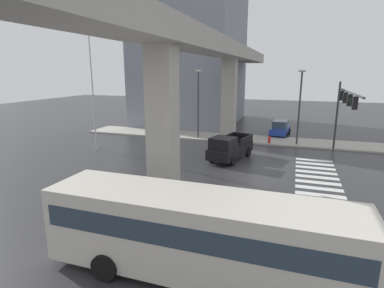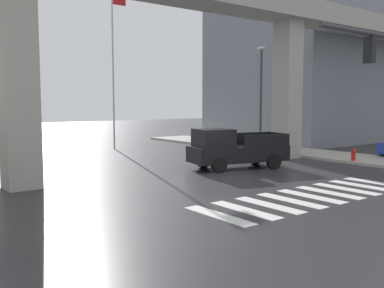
% 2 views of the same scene
% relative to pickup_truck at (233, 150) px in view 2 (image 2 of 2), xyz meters
% --- Properties ---
extents(ground_plane, '(120.00, 120.00, 0.00)m').
position_rel_pickup_truck_xyz_m(ground_plane, '(-2.28, -1.84, -0.99)').
color(ground_plane, '#2D2D30').
extents(crosswalk_stripes, '(9.35, 2.80, 0.01)m').
position_rel_pickup_truck_xyz_m(crosswalk_stripes, '(-2.28, -6.60, -0.98)').
color(crosswalk_stripes, silver).
rests_on(crosswalk_stripes, ground).
extents(elevated_overpass, '(53.26, 2.39, 9.51)m').
position_rel_pickup_truck_xyz_m(elevated_overpass, '(-2.28, 1.29, 7.18)').
color(elevated_overpass, '#ADA89E').
rests_on(elevated_overpass, ground).
extents(sidewalk_east, '(4.00, 36.00, 0.15)m').
position_rel_pickup_truck_xyz_m(sidewalk_east, '(8.25, 0.16, -0.91)').
color(sidewalk_east, '#ADA89E').
rests_on(sidewalk_east, ground).
extents(pickup_truck, '(5.40, 3.03, 2.08)m').
position_rel_pickup_truck_xyz_m(pickup_truck, '(0.00, 0.00, 0.00)').
color(pickup_truck, black).
rests_on(pickup_truck, ground).
extents(street_lamp_mid_block, '(0.44, 0.70, 7.24)m').
position_rel_pickup_truck_xyz_m(street_lamp_mid_block, '(7.05, 4.86, 3.57)').
color(street_lamp_mid_block, '#38383D').
rests_on(street_lamp_mid_block, ground).
extents(fire_hydrant, '(0.24, 0.24, 0.85)m').
position_rel_pickup_truck_xyz_m(fire_hydrant, '(6.65, -2.66, -0.56)').
color(fire_hydrant, red).
rests_on(fire_hydrant, ground).
extents(flagpole, '(1.16, 0.12, 11.26)m').
position_rel_pickup_truck_xyz_m(flagpole, '(-0.38, 12.35, 5.46)').
color(flagpole, silver).
rests_on(flagpole, ground).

